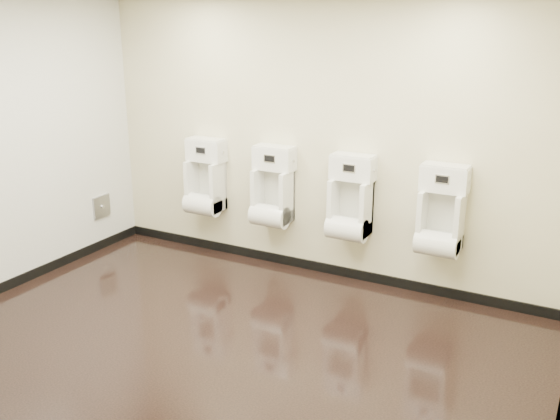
% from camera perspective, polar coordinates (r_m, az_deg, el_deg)
% --- Properties ---
extents(ground, '(5.00, 3.50, 0.00)m').
position_cam_1_polar(ground, '(5.30, -4.79, -12.02)').
color(ground, black).
rests_on(ground, ground).
extents(back_wall, '(5.00, 0.02, 2.80)m').
position_cam_1_polar(back_wall, '(6.27, 3.65, 6.35)').
color(back_wall, beige).
rests_on(back_wall, ground).
extents(front_wall, '(5.00, 0.02, 2.80)m').
position_cam_1_polar(front_wall, '(3.52, -21.07, -3.72)').
color(front_wall, beige).
rests_on(front_wall, ground).
extents(left_wall, '(0.02, 3.50, 2.80)m').
position_cam_1_polar(left_wall, '(6.47, -24.15, 5.21)').
color(left_wall, beige).
rests_on(left_wall, ground).
extents(tile_overlay_left, '(0.01, 3.50, 2.80)m').
position_cam_1_polar(tile_overlay_left, '(6.46, -24.12, 5.20)').
color(tile_overlay_left, white).
rests_on(tile_overlay_left, ground).
extents(skirting_back, '(5.00, 0.02, 0.10)m').
position_cam_1_polar(skirting_back, '(6.65, 3.38, -5.16)').
color(skirting_back, black).
rests_on(skirting_back, ground).
extents(skirting_left, '(0.02, 3.50, 0.10)m').
position_cam_1_polar(skirting_left, '(6.84, -22.69, -5.90)').
color(skirting_left, black).
rests_on(skirting_left, ground).
extents(access_panel, '(0.04, 0.25, 0.25)m').
position_cam_1_polar(access_panel, '(7.43, -16.01, 0.32)').
color(access_panel, '#9E9EA3').
rests_on(access_panel, left_wall).
extents(urinal_0, '(0.44, 0.33, 0.82)m').
position_cam_1_polar(urinal_0, '(6.91, -6.87, 2.50)').
color(urinal_0, white).
rests_on(urinal_0, back_wall).
extents(urinal_1, '(0.44, 0.33, 0.82)m').
position_cam_1_polar(urinal_1, '(6.47, -0.70, 1.61)').
color(urinal_1, white).
rests_on(urinal_1, back_wall).
extents(urinal_2, '(0.44, 0.33, 0.82)m').
position_cam_1_polar(urinal_2, '(6.12, 6.42, 0.55)').
color(urinal_2, white).
rests_on(urinal_2, back_wall).
extents(urinal_3, '(0.44, 0.33, 0.82)m').
position_cam_1_polar(urinal_3, '(5.86, 14.48, -0.65)').
color(urinal_3, white).
rests_on(urinal_3, back_wall).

